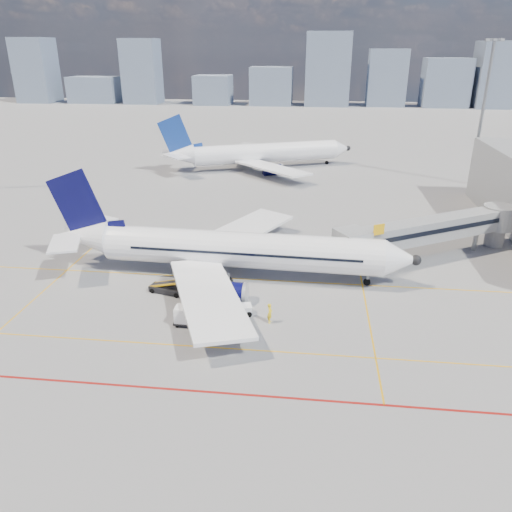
{
  "coord_description": "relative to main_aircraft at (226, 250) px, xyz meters",
  "views": [
    {
      "loc": [
        8.1,
        -42.13,
        24.09
      ],
      "look_at": [
        2.57,
        5.35,
        4.0
      ],
      "focal_mm": 35.0,
      "sensor_mm": 36.0,
      "label": 1
    }
  ],
  "objects": [
    {
      "name": "ground",
      "position": [
        1.2,
        -8.67,
        -3.22
      ],
      "size": [
        420.0,
        420.0,
        0.0
      ],
      "primitive_type": "plane",
      "color": "gray",
      "rests_on": "ground"
    },
    {
      "name": "apron_markings",
      "position": [
        0.62,
        -12.58,
        -3.21
      ],
      "size": [
        90.0,
        35.12,
        0.01
      ],
      "color": "#DC9C0B",
      "rests_on": "ground"
    },
    {
      "name": "jet_bridge",
      "position": [
        24.71,
        8.24,
        0.52
      ],
      "size": [
        23.55,
        15.78,
        6.3
      ],
      "color": "gray",
      "rests_on": "ground"
    },
    {
      "name": "floodlight_mast_ne",
      "position": [
        39.2,
        46.33,
        10.37
      ],
      "size": [
        3.2,
        0.61,
        25.45
      ],
      "color": "gray",
      "rests_on": "ground"
    },
    {
      "name": "distant_skyline",
      "position": [
        1.02,
        181.33,
        8.46
      ],
      "size": [
        253.63,
        15.97,
        30.15
      ],
      "color": "slate",
      "rests_on": "ground"
    },
    {
      "name": "main_aircraft",
      "position": [
        0.0,
        0.0,
        0.0
      ],
      "size": [
        41.52,
        36.16,
        12.1
      ],
      "rotation": [
        0.0,
        0.0,
        -0.04
      ],
      "color": "white",
      "rests_on": "ground"
    },
    {
      "name": "second_aircraft",
      "position": [
        -2.51,
        54.33,
        0.0
      ],
      "size": [
        40.07,
        33.91,
        12.24
      ],
      "rotation": [
        0.0,
        0.0,
        0.39
      ],
      "color": "white",
      "rests_on": "ground"
    },
    {
      "name": "baggage_tug",
      "position": [
        2.66,
        -8.74,
        -2.45
      ],
      "size": [
        2.55,
        1.91,
        1.6
      ],
      "rotation": [
        0.0,
        0.0,
        0.25
      ],
      "color": "white",
      "rests_on": "ground"
    },
    {
      "name": "cargo_dolly",
      "position": [
        -1.3,
        -11.16,
        -2.2
      ],
      "size": [
        3.43,
        1.6,
        1.86
      ],
      "rotation": [
        0.0,
        0.0,
        -0.03
      ],
      "color": "black",
      "rests_on": "ground"
    },
    {
      "name": "belt_loader",
      "position": [
        -5.37,
        -5.01,
        -2.64
      ],
      "size": [
        5.52,
        2.53,
        2.22
      ],
      "rotation": [
        0.0,
        0.0,
        -0.26
      ],
      "color": "black",
      "rests_on": "ground"
    },
    {
      "name": "ramp_worker",
      "position": [
        5.84,
        -9.82,
        -2.23
      ],
      "size": [
        0.51,
        0.75,
        1.98
      ],
      "primitive_type": "imported",
      "rotation": [
        0.0,
        0.0,
        1.52
      ],
      "color": "yellow",
      "rests_on": "ground"
    }
  ]
}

